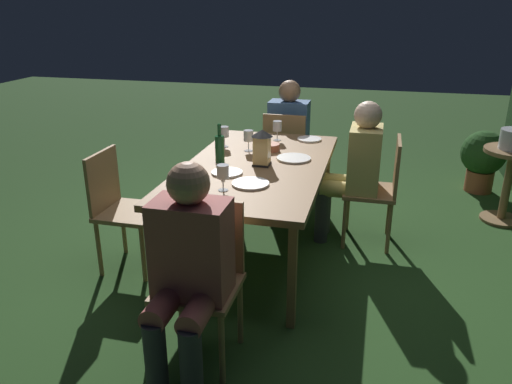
% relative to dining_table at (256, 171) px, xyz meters
% --- Properties ---
extents(ground_plane, '(16.00, 16.00, 0.00)m').
position_rel_dining_table_xyz_m(ground_plane, '(0.00, 0.00, -0.68)').
color(ground_plane, '#26471E').
extents(dining_table, '(1.88, 1.01, 0.73)m').
position_rel_dining_table_xyz_m(dining_table, '(0.00, 0.00, 0.00)').
color(dining_table, olive).
rests_on(dining_table, ground).
extents(chair_head_far, '(0.40, 0.42, 0.87)m').
position_rel_dining_table_xyz_m(chair_head_far, '(1.19, 0.00, -0.19)').
color(chair_head_far, '#937047').
rests_on(chair_head_far, ground).
extents(person_in_rust, '(0.48, 0.38, 1.15)m').
position_rel_dining_table_xyz_m(person_in_rust, '(1.38, 0.00, -0.04)').
color(person_in_rust, '#9E4C47').
rests_on(person_in_rust, ground).
extents(chair_side_right_a, '(0.42, 0.40, 0.87)m').
position_rel_dining_table_xyz_m(chair_side_right_a, '(-0.42, 0.90, -0.19)').
color(chair_side_right_a, '#937047').
rests_on(chair_side_right_a, ground).
extents(person_in_mustard, '(0.38, 0.47, 1.15)m').
position_rel_dining_table_xyz_m(person_in_mustard, '(-0.42, 0.70, -0.04)').
color(person_in_mustard, tan).
rests_on(person_in_mustard, ground).
extents(chair_side_left_b, '(0.42, 0.40, 0.87)m').
position_rel_dining_table_xyz_m(chair_side_left_b, '(0.42, -0.90, -0.19)').
color(chair_side_left_b, '#937047').
rests_on(chair_side_left_b, ground).
extents(chair_head_near, '(0.40, 0.42, 0.87)m').
position_rel_dining_table_xyz_m(chair_head_near, '(-1.19, 0.00, -0.19)').
color(chair_head_near, '#937047').
rests_on(chair_head_near, ground).
extents(person_in_blue, '(0.48, 0.38, 1.15)m').
position_rel_dining_table_xyz_m(person_in_blue, '(-1.38, 0.00, -0.04)').
color(person_in_blue, '#426699').
rests_on(person_in_blue, ground).
extents(lantern_centerpiece, '(0.15, 0.15, 0.27)m').
position_rel_dining_table_xyz_m(lantern_centerpiece, '(0.01, 0.05, 0.20)').
color(lantern_centerpiece, black).
rests_on(lantern_centerpiece, dining_table).
extents(green_bottle_on_table, '(0.07, 0.07, 0.29)m').
position_rel_dining_table_xyz_m(green_bottle_on_table, '(0.02, -0.27, 0.16)').
color(green_bottle_on_table, '#195128').
rests_on(green_bottle_on_table, dining_table).
extents(wine_glass_a, '(0.08, 0.08, 0.17)m').
position_rel_dining_table_xyz_m(wine_glass_a, '(-0.39, -0.36, 0.17)').
color(wine_glass_a, silver).
rests_on(wine_glass_a, dining_table).
extents(wine_glass_b, '(0.08, 0.08, 0.17)m').
position_rel_dining_table_xyz_m(wine_glass_b, '(-0.32, -0.14, 0.17)').
color(wine_glass_b, silver).
rests_on(wine_glass_b, dining_table).
extents(wine_glass_c, '(0.08, 0.08, 0.17)m').
position_rel_dining_table_xyz_m(wine_glass_c, '(0.58, -0.07, 0.17)').
color(wine_glass_c, silver).
rests_on(wine_glass_c, dining_table).
extents(wine_glass_d, '(0.08, 0.08, 0.17)m').
position_rel_dining_table_xyz_m(wine_glass_d, '(-0.69, 0.01, 0.17)').
color(wine_glass_d, silver).
rests_on(wine_glass_d, dining_table).
extents(plate_a, '(0.25, 0.25, 0.01)m').
position_rel_dining_table_xyz_m(plate_a, '(0.43, 0.07, 0.06)').
color(plate_a, white).
rests_on(plate_a, dining_table).
extents(plate_b, '(0.26, 0.26, 0.01)m').
position_rel_dining_table_xyz_m(plate_b, '(-0.19, 0.25, 0.06)').
color(plate_b, silver).
rests_on(plate_b, dining_table).
extents(plate_c, '(0.21, 0.21, 0.01)m').
position_rel_dining_table_xyz_m(plate_c, '(-0.77, 0.28, 0.06)').
color(plate_c, white).
rests_on(plate_c, dining_table).
extents(plate_d, '(0.22, 0.22, 0.01)m').
position_rel_dining_table_xyz_m(plate_d, '(0.25, -0.14, 0.06)').
color(plate_d, silver).
rests_on(plate_d, dining_table).
extents(bowl_olives, '(0.12, 0.12, 0.05)m').
position_rel_dining_table_xyz_m(bowl_olives, '(0.51, -0.35, 0.08)').
color(bowl_olives, silver).
rests_on(bowl_olives, dining_table).
extents(bowl_bread, '(0.15, 0.15, 0.06)m').
position_rel_dining_table_xyz_m(bowl_bread, '(-0.37, 0.03, 0.08)').
color(bowl_bread, '#9E5138').
rests_on(bowl_bread, dining_table).
extents(side_table, '(0.48, 0.48, 0.66)m').
position_rel_dining_table_xyz_m(side_table, '(-1.14, 1.99, -0.24)').
color(side_table, brown).
rests_on(side_table, ground).
extents(potted_plant_by_hedge, '(0.45, 0.45, 0.63)m').
position_rel_dining_table_xyz_m(potted_plant_by_hedge, '(-1.89, 1.91, -0.31)').
color(potted_plant_by_hedge, '#9E5133').
rests_on(potted_plant_by_hedge, ground).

